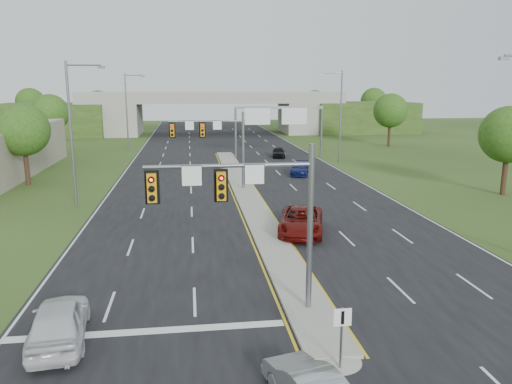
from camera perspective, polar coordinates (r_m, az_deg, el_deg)
The scene contains 25 objects.
ground at distance 21.55m, azimuth 5.97°, elevation -13.31°, with size 240.00×240.00×0.00m, color #294217.
road at distance 54.89m, azimuth -2.58°, elevation 2.37°, with size 24.00×160.00×0.02m, color black.
median at distance 43.14m, azimuth -1.16°, elevation -0.16°, with size 2.00×54.00×0.16m, color gray.
median_nose at distance 18.09m, azimuth 9.10°, elevation -18.33°, with size 2.00×2.00×0.16m, color gray.
lane_markings at distance 48.86m, azimuth -2.65°, elevation 1.18°, with size 23.72×160.00×0.01m.
signal_mast_near at distance 19.51m, azimuth -0.15°, elevation -1.23°, with size 6.62×0.60×7.00m.
signal_mast_far at distance 44.13m, azimuth -4.41°, elevation 6.16°, with size 6.62×0.60×7.00m.
keep_right_sign at distance 16.97m, azimuth 9.78°, elevation -15.07°, with size 0.60×0.13×2.20m.
sign_gantry at distance 64.96m, azimuth 2.53°, elevation 8.51°, with size 11.58×0.44×6.67m.
overpass at distance 99.18m, azimuth -4.95°, elevation 8.71°, with size 80.00×14.00×8.10m.
lightpole_l_mid at distance 39.95m, azimuth -20.14°, elevation 6.85°, with size 2.85×0.25×11.00m.
lightpole_l_far at distance 74.46m, azimuth -14.43°, elevation 9.26°, with size 2.85×0.25×11.00m.
lightpole_r_far at distance 61.68m, azimuth 9.49°, elevation 8.98°, with size 2.85×0.25×11.00m.
tree_l_near at distance 51.39m, azimuth -25.06°, elevation 6.41°, with size 4.80×4.80×7.60m.
tree_l_mid at distance 76.46m, azimuth -22.47°, elevation 8.35°, with size 5.20×5.20×8.12m.
tree_r_near at distance 47.38m, azimuth 26.90°, elevation 5.86°, with size 4.80×4.80×7.60m.
tree_r_mid at distance 80.13m, azimuth 15.11°, elevation 8.96°, with size 5.20×5.20×8.12m.
tree_back_a at distance 117.75m, azimuth -24.39°, elevation 9.32°, with size 6.00×6.00×8.85m.
tree_back_b at distance 114.59m, azimuth -17.57°, elevation 9.62°, with size 5.60×5.60×8.32m.
tree_back_c at distance 116.56m, azimuth 6.74°, elevation 10.12°, with size 5.60×5.60×8.32m.
tree_back_d at distance 120.77m, azimuth 13.29°, elevation 10.10°, with size 6.00×6.00×8.85m.
car_white at distance 20.03m, azimuth -21.61°, elevation -13.55°, with size 1.93×4.80×1.63m, color silver.
car_far_a at distance 31.78m, azimuth 5.18°, elevation -3.31°, with size 2.67×5.79×1.61m, color #570B08.
car_far_b at distance 52.93m, azimuth 5.04°, elevation 2.68°, with size 1.78×4.39×1.27m, color #0C154D.
car_far_c at distance 65.89m, azimuth 2.61°, elevation 4.58°, with size 1.58×3.93×1.34m, color black.
Camera 1 is at (-4.74, -18.90, 9.19)m, focal length 35.00 mm.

